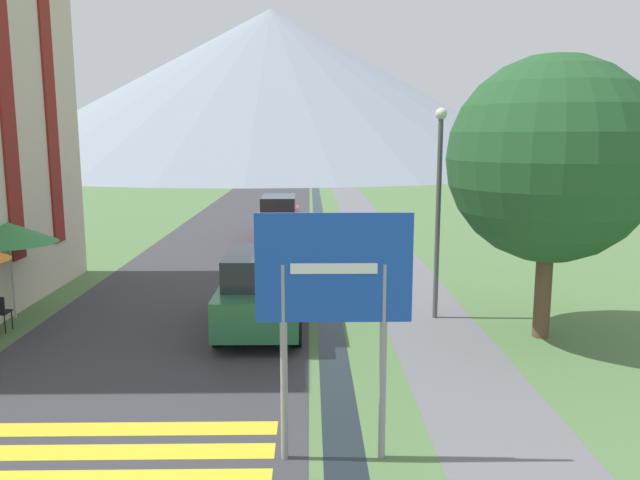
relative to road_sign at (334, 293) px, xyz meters
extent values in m
plane|color=#517542|center=(-1.04, 15.54, -2.36)|extent=(160.00, 160.00, 0.00)
cube|color=#38383D|center=(-3.54, 25.54, -2.36)|extent=(6.40, 60.00, 0.01)
cube|color=slate|center=(2.56, 25.54, -2.36)|extent=(2.20, 60.00, 0.01)
cube|color=black|center=(0.16, 25.54, -2.36)|extent=(0.60, 60.00, 0.00)
cube|color=yellow|center=(-3.54, -0.49, -2.35)|extent=(5.44, 0.44, 0.01)
cube|color=yellow|center=(-3.54, 0.21, -2.35)|extent=(5.44, 0.44, 0.01)
cube|color=yellow|center=(-3.54, 0.91, -2.35)|extent=(5.44, 0.44, 0.01)
cone|color=gray|center=(-5.81, 84.56, 8.69)|extent=(80.73, 80.73, 22.11)
cube|color=maroon|center=(-7.66, 7.54, 3.00)|extent=(0.06, 0.70, 8.04)
cube|color=maroon|center=(-7.66, 10.12, 3.00)|extent=(0.06, 0.70, 8.04)
cylinder|color=gray|center=(-0.67, 0.02, -0.98)|extent=(0.10, 0.10, 2.76)
cylinder|color=gray|center=(0.67, 0.02, -0.98)|extent=(0.10, 0.10, 2.76)
cube|color=#1947B7|center=(0.00, 0.00, 0.35)|extent=(2.08, 0.05, 1.47)
cube|color=white|center=(0.00, -0.03, 0.35)|extent=(1.15, 0.02, 0.14)
cube|color=#28663D|center=(-1.44, 6.02, -1.64)|extent=(1.79, 4.25, 0.84)
cube|color=#23282D|center=(-1.44, 5.80, -0.88)|extent=(1.52, 2.34, 0.68)
cylinder|color=black|center=(-2.29, 7.33, -2.06)|extent=(0.18, 0.60, 0.60)
cylinder|color=black|center=(-0.59, 7.33, -2.06)|extent=(0.18, 0.60, 0.60)
cylinder|color=black|center=(-2.29, 4.70, -2.06)|extent=(0.18, 0.60, 0.60)
cylinder|color=black|center=(-0.59, 4.70, -2.06)|extent=(0.18, 0.60, 0.60)
cube|color=#A31919|center=(-1.67, 19.20, -1.64)|extent=(1.70, 4.50, 0.84)
cube|color=#23282D|center=(-1.67, 18.97, -0.88)|extent=(1.45, 2.48, 0.68)
cylinder|color=black|center=(-2.48, 20.59, -2.06)|extent=(0.18, 0.60, 0.60)
cylinder|color=black|center=(-0.86, 20.59, -2.06)|extent=(0.18, 0.60, 0.60)
cylinder|color=black|center=(-2.48, 17.80, -2.06)|extent=(0.18, 0.60, 0.60)
cylinder|color=black|center=(-0.86, 17.80, -2.06)|extent=(0.18, 0.60, 0.60)
cube|color=black|center=(-7.38, 5.81, -1.91)|extent=(0.40, 0.40, 0.04)
cylinder|color=black|center=(-7.21, 5.98, -2.14)|extent=(0.03, 0.03, 0.45)
cylinder|color=black|center=(-7.21, 5.64, -2.14)|extent=(0.03, 0.03, 0.45)
cylinder|color=#B7B2A8|center=(-7.56, 6.88, -1.25)|extent=(0.06, 0.06, 2.22)
cone|color=#338442|center=(-7.56, 6.88, -0.24)|extent=(2.24, 2.24, 0.51)
cylinder|color=#515156|center=(2.76, 6.73, 0.04)|extent=(0.12, 0.12, 4.81)
sphere|color=silver|center=(2.76, 6.73, 2.57)|extent=(0.28, 0.28, 0.28)
cylinder|color=brown|center=(4.82, 5.24, -1.34)|extent=(0.36, 0.36, 2.05)
sphere|color=#235128|center=(4.82, 5.24, 1.56)|extent=(4.41, 4.41, 4.41)
camera|label=1|loc=(-0.31, -8.03, 2.08)|focal=35.00mm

